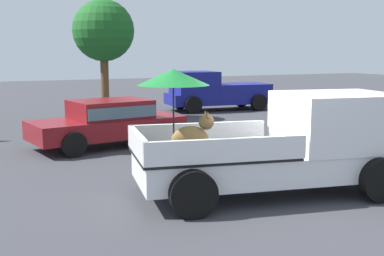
% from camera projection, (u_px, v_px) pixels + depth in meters
% --- Properties ---
extents(ground_plane, '(80.00, 80.00, 0.00)m').
position_uv_depth(ground_plane, '(268.00, 193.00, 9.45)').
color(ground_plane, '#38383D').
extents(pickup_truck_main, '(5.31, 3.02, 2.40)m').
position_uv_depth(pickup_truck_main, '(289.00, 142.00, 9.39)').
color(pickup_truck_main, black).
rests_on(pickup_truck_main, ground).
extents(pickup_truck_red, '(4.95, 2.54, 1.80)m').
position_uv_depth(pickup_truck_red, '(215.00, 91.00, 22.76)').
color(pickup_truck_red, black).
rests_on(pickup_truck_red, ground).
extents(parked_sedan_far, '(4.52, 2.48, 1.33)m').
position_uv_depth(parked_sedan_far, '(109.00, 121.00, 14.06)').
color(parked_sedan_far, black).
rests_on(parked_sedan_far, ground).
extents(tree_by_lot, '(2.42, 2.42, 4.73)m').
position_uv_depth(tree_by_lot, '(103.00, 31.00, 19.32)').
color(tree_by_lot, brown).
rests_on(tree_by_lot, ground).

